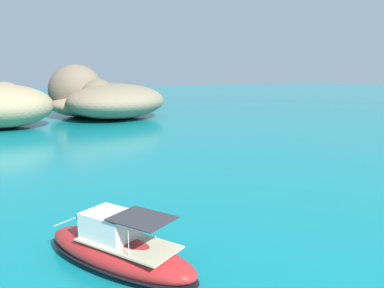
# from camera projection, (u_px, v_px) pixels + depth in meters

# --- Properties ---
(islet_large) EXTENTS (24.27, 25.78, 8.73)m
(islet_large) POSITION_uv_depth(u_px,v_px,m) (102.00, 99.00, 62.87)
(islet_large) COLOR #756651
(islet_large) RESTS_ON ground
(motorboat_red) EXTENTS (5.39, 7.30, 2.25)m
(motorboat_red) POSITION_uv_depth(u_px,v_px,m) (118.00, 249.00, 14.16)
(motorboat_red) COLOR red
(motorboat_red) RESTS_ON ground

